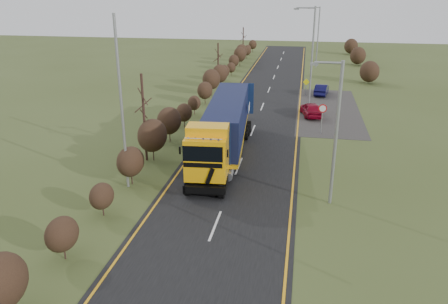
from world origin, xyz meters
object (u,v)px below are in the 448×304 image
Objects in this scene: car_blue_sedan at (322,90)px; streetlight_near at (335,129)px; speed_sign at (322,113)px; lorry at (225,126)px; car_red_hatchback at (311,109)px.

streetlight_near is at bearing 97.83° from car_blue_sedan.
speed_sign is at bearing 90.52° from streetlight_near.
lorry is 22.06m from car_blue_sedan.
lorry is 3.78× the size of car_red_hatchback.
car_red_hatchback is at bearing 58.16° from lorry.
speed_sign reaches higher than car_blue_sedan.
speed_sign is (-0.40, -14.31, 1.17)m from car_blue_sedan.
car_red_hatchback is at bearing 98.55° from speed_sign.
car_blue_sedan is at bearing 89.38° from streetlight_near.
car_red_hatchback is 9.08m from car_blue_sedan.
car_blue_sedan is 27.03m from streetlight_near.
speed_sign is (6.85, 6.45, -0.48)m from lorry.
streetlight_near is at bearing 81.10° from car_red_hatchback.
speed_sign is at bearing 38.63° from lorry.
lorry is 13.33m from car_red_hatchback.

